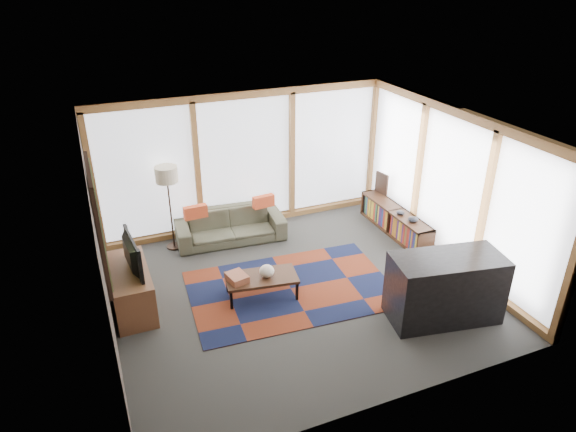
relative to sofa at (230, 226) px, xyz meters
name	(u,v)px	position (x,y,z in m)	size (l,w,h in m)	color
ground	(298,289)	(0.50, -1.95, -0.29)	(5.50, 5.50, 0.00)	#31322F
room_envelope	(313,181)	(0.99, -1.39, 1.26)	(5.52, 5.02, 2.62)	#483933
rug	(291,289)	(0.40, -1.90, -0.28)	(3.11, 2.00, 0.01)	maroon
sofa	(230,226)	(0.00, 0.00, 0.00)	(1.96, 0.77, 0.57)	#3D3F2F
pillow_left	(195,212)	(-0.62, -0.01, 0.40)	(0.41, 0.12, 0.23)	#CD4824
pillow_right	(264,201)	(0.64, -0.04, 0.40)	(0.40, 0.12, 0.22)	#CD4824
floor_lamp	(170,208)	(-1.02, 0.12, 0.48)	(0.39, 0.39, 1.54)	black
coffee_table	(262,286)	(-0.08, -1.90, -0.11)	(1.07, 0.54, 0.36)	#321A11
book_stack	(237,278)	(-0.45, -1.88, 0.12)	(0.26, 0.32, 0.11)	#965137
vase	(267,271)	(-0.01, -1.94, 0.17)	(0.22, 0.22, 0.19)	beige
bookshelf	(395,221)	(2.93, -0.92, -0.04)	(0.35, 1.94, 0.49)	#321A11
bowl_a	(413,219)	(2.93, -1.45, 0.25)	(0.18, 0.18, 0.09)	black
bowl_b	(400,213)	(2.88, -1.13, 0.24)	(0.15, 0.15, 0.07)	black
shelf_picture	(382,183)	(3.07, -0.15, 0.41)	(0.04, 0.32, 0.42)	black
tv_console	(131,288)	(-1.93, -1.44, 0.04)	(0.54, 1.30, 0.65)	brown
television	(127,255)	(-1.92, -1.47, 0.63)	(0.91, 0.12, 0.52)	black
bar_counter	(445,288)	(2.14, -3.36, 0.20)	(1.55, 0.72, 0.98)	black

